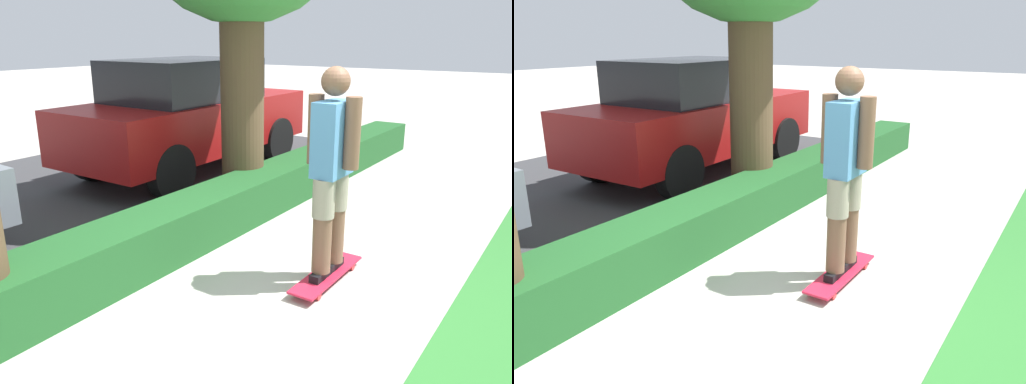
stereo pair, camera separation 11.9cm
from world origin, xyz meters
The scene contains 6 objects.
ground_plane centered at (0.00, 0.00, 0.00)m, with size 60.00×60.00×0.00m, color #ADA89E.
street_asphalt centered at (0.00, 4.20, 0.00)m, with size 12.57×5.00×0.01m.
hedge_row centered at (0.00, 1.60, 0.25)m, with size 12.57×0.60×0.50m.
skateboard centered at (0.50, 0.04, 0.07)m, with size 1.00×0.24×0.08m.
skater_person centered at (0.50, 0.04, 1.05)m, with size 0.51×0.46×1.80m.
parked_car_middle centered at (2.75, 3.65, 0.92)m, with size 4.29×1.83×1.77m.
Camera 1 is at (-3.18, -1.73, 2.10)m, focal length 35.00 mm.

